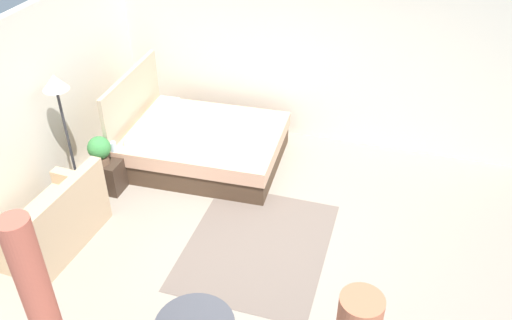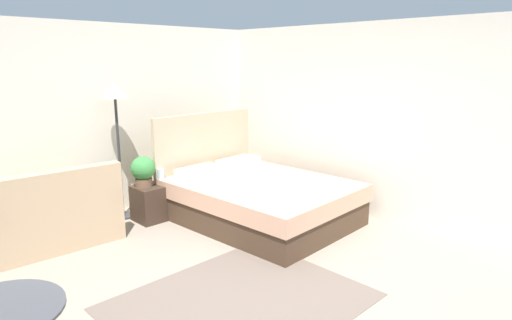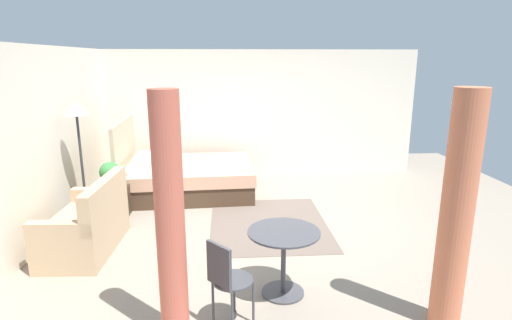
# 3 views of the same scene
# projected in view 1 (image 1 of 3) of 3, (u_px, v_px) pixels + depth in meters

# --- Properties ---
(ground_plane) EXTENTS (8.41, 9.33, 0.02)m
(ground_plane) POSITION_uv_depth(u_px,v_px,m) (268.00, 245.00, 6.55)
(ground_plane) COLOR gray
(wall_back) EXTENTS (8.41, 0.12, 2.53)m
(wall_back) POSITION_uv_depth(u_px,v_px,m) (24.00, 118.00, 6.59)
(wall_back) COLOR silver
(wall_back) RESTS_ON ground
(wall_right) EXTENTS (0.12, 6.33, 2.53)m
(wall_right) POSITION_uv_depth(u_px,v_px,m) (318.00, 63.00, 7.96)
(wall_right) COLOR silver
(wall_right) RESTS_ON ground
(area_rug) EXTENTS (2.06, 1.68, 0.01)m
(area_rug) POSITION_uv_depth(u_px,v_px,m) (257.00, 245.00, 6.53)
(area_rug) COLOR #66564C
(area_rug) RESTS_ON ground
(bed) EXTENTS (1.83, 2.31, 1.33)m
(bed) POSITION_uv_depth(u_px,v_px,m) (200.00, 144.00, 7.89)
(bed) COLOR #473323
(bed) RESTS_ON ground
(couch) EXTENTS (1.37, 0.80, 0.92)m
(couch) POSITION_uv_depth(u_px,v_px,m) (55.00, 223.00, 6.39)
(couch) COLOR tan
(couch) RESTS_ON ground
(nightstand) EXTENTS (0.47, 0.40, 0.46)m
(nightstand) POSITION_uv_depth(u_px,v_px,m) (111.00, 173.00, 7.39)
(nightstand) COLOR #38281E
(nightstand) RESTS_ON ground
(potted_plant) EXTENTS (0.31, 0.31, 0.40)m
(potted_plant) POSITION_uv_depth(u_px,v_px,m) (99.00, 149.00, 7.07)
(potted_plant) COLOR brown
(potted_plant) RESTS_ON nightstand
(vase) EXTENTS (0.09, 0.09, 0.21)m
(vase) POSITION_uv_depth(u_px,v_px,m) (113.00, 149.00, 7.29)
(vase) COLOR silver
(vase) RESTS_ON nightstand
(floor_lamp) EXTENTS (0.33, 0.33, 1.78)m
(floor_lamp) POSITION_uv_depth(u_px,v_px,m) (58.00, 96.00, 6.59)
(floor_lamp) COLOR #2D2D33
(floor_lamp) RESTS_ON ground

